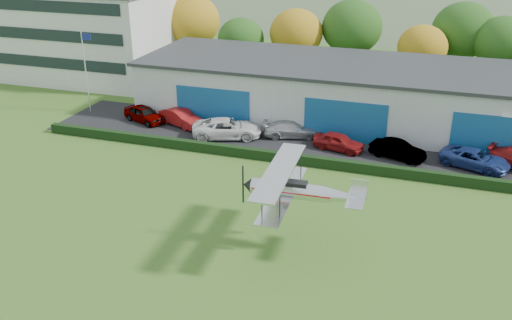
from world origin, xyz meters
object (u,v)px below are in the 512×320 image
(car_0, at_px, (144,114))
(biplane, at_px, (297,189))
(car_1, at_px, (181,118))
(car_6, at_px, (475,159))
(car_5, at_px, (398,150))
(car_2, at_px, (227,128))
(car_4, at_px, (338,142))
(office_block, at_px, (89,30))
(car_3, at_px, (291,129))
(hangar, at_px, (357,92))
(flagpole, at_px, (86,64))

(car_0, xyz_separation_m, biplane, (18.81, -16.47, 2.96))
(car_1, xyz_separation_m, car_6, (25.28, -1.52, -0.04))
(car_1, height_order, car_5, car_1)
(car_2, bearing_deg, car_4, -108.90)
(car_0, bearing_deg, car_5, -70.88)
(office_block, bearing_deg, car_3, -25.34)
(car_1, xyz_separation_m, car_5, (19.51, -1.53, -0.04))
(hangar, height_order, car_0, hangar)
(car_0, distance_m, car_1, 3.69)
(hangar, xyz_separation_m, car_1, (-14.83, -6.80, -1.85))
(car_1, xyz_separation_m, car_2, (5.06, -1.48, 0.07))
(office_block, bearing_deg, biplane, -42.43)
(biplane, bearing_deg, flagpole, 142.77)
(car_0, xyz_separation_m, car_1, (3.68, 0.14, 0.00))
(car_1, distance_m, car_2, 5.27)
(car_0, bearing_deg, car_4, -70.93)
(office_block, height_order, car_5, office_block)
(car_0, height_order, car_2, car_2)
(flagpole, relative_size, car_1, 1.74)
(flagpole, relative_size, car_5, 1.84)
(hangar, relative_size, car_0, 9.14)
(biplane, bearing_deg, car_4, 88.93)
(office_block, xyz_separation_m, car_6, (43.44, -15.34, -4.45))
(hangar, distance_m, office_block, 33.84)
(car_0, xyz_separation_m, car_3, (13.98, 0.48, -0.06))
(car_6, bearing_deg, car_3, 102.37)
(car_3, relative_size, biplane, 0.59)
(office_block, relative_size, car_6, 4.01)
(car_2, height_order, biplane, biplane)
(car_3, distance_m, car_6, 15.09)
(car_4, height_order, car_6, car_6)
(hangar, bearing_deg, car_0, -159.46)
(car_6, bearing_deg, flagpole, 105.65)
(car_3, bearing_deg, car_1, 74.66)
(office_block, distance_m, car_5, 40.92)
(car_6, height_order, biplane, biplane)
(car_1, bearing_deg, hangar, -41.12)
(office_block, distance_m, biplane, 45.13)
(office_block, relative_size, biplane, 2.55)
(car_6, bearing_deg, biplane, 165.52)
(car_6, bearing_deg, car_2, 109.33)
(hangar, relative_size, flagpole, 5.08)
(car_1, bearing_deg, car_6, -69.17)
(car_4, xyz_separation_m, biplane, (0.39, -15.36, 3.01))
(flagpole, height_order, car_5, flagpole)
(car_3, relative_size, car_5, 1.10)
(car_0, bearing_deg, hangar, -46.92)
(office_block, relative_size, car_1, 4.48)
(hangar, height_order, car_1, hangar)
(car_1, relative_size, biplane, 0.57)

